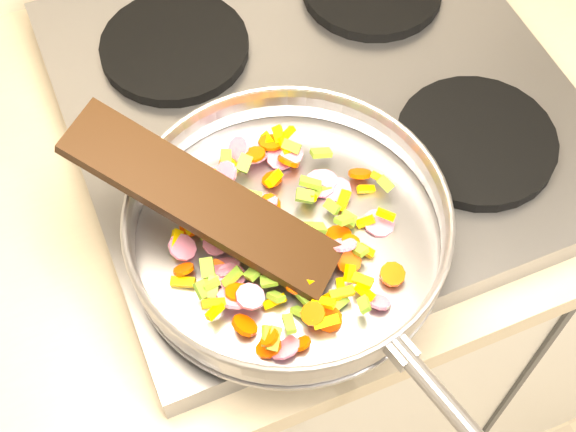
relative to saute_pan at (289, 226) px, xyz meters
name	(u,v)px	position (x,y,z in m)	size (l,w,h in m)	color
cooktop	(319,107)	(0.12, 0.18, -0.07)	(0.60, 0.60, 0.04)	#939399
grate_fl	(255,220)	(-0.02, 0.04, -0.04)	(0.19, 0.19, 0.02)	black
grate_fr	(476,141)	(0.26, 0.04, -0.04)	(0.19, 0.19, 0.02)	black
grate_bl	(175,47)	(-0.02, 0.32, -0.04)	(0.19, 0.19, 0.02)	black
saute_pan	(289,226)	(0.00, 0.00, 0.00)	(0.38, 0.54, 0.06)	#9E9EA5
vegetable_heap	(277,234)	(-0.01, 0.00, -0.01)	(0.26, 0.28, 0.05)	#73A727
wooden_spatula	(203,201)	(-0.08, 0.04, 0.04)	(0.30, 0.07, 0.01)	black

